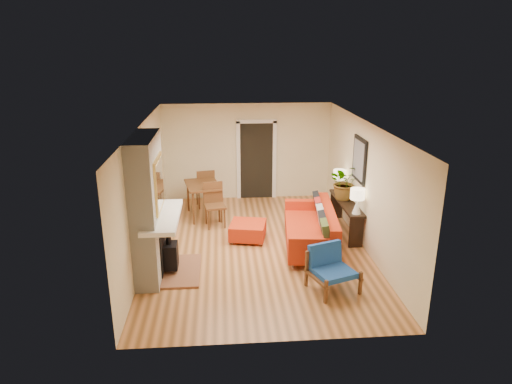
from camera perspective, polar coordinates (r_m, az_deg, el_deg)
The scene contains 10 objects.
room_shell at distance 11.85m, azimuth 1.99°, elevation 4.15°, with size 6.50×6.50×6.50m.
fireplace at distance 8.40m, azimuth -13.09°, elevation -2.30°, with size 1.09×1.68×2.60m.
sofa at distance 9.68m, azimuth 7.26°, elevation -4.53°, with size 1.23×2.39×0.90m.
ottoman at distance 9.98m, azimuth -1.02°, elevation -4.77°, with size 0.88×0.88×0.38m.
blue_chair at distance 8.13m, azimuth 9.26°, elevation -9.08°, with size 0.94×0.93×0.77m.
dining_table at distance 11.23m, azimuth -6.26°, elevation 0.23°, with size 1.05×1.95×1.02m.
console_table at distance 10.45m, azimuth 11.20°, elevation -1.95°, with size 0.34×1.85×0.72m.
lamp_near at distance 9.61m, azimuth 12.55°, elevation -0.76°, with size 0.30×0.30×0.54m.
lamp_far at distance 10.95m, azimuth 10.39°, elevation 1.71°, with size 0.30×0.30×0.54m.
houseplant at distance 10.45m, azimuth 11.05°, elevation 1.28°, with size 0.73×0.63×0.81m, color #1E5919.
Camera 1 is at (-0.71, -8.79, 4.11)m, focal length 32.00 mm.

